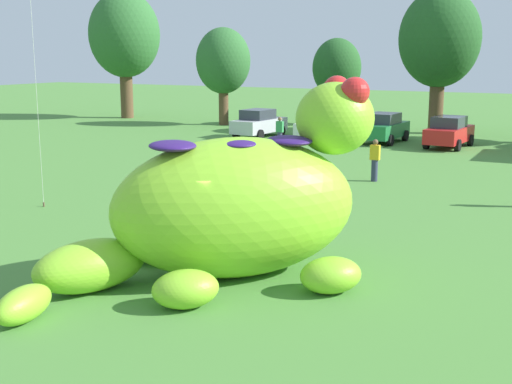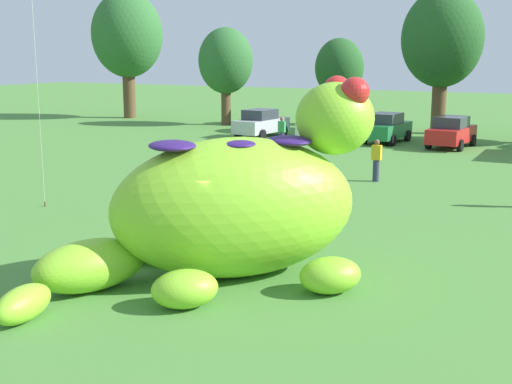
% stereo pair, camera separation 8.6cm
% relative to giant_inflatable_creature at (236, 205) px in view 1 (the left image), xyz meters
% --- Properties ---
extents(ground_plane, '(160.00, 160.00, 0.00)m').
position_rel_giant_inflatable_creature_xyz_m(ground_plane, '(-1.04, -0.32, -1.67)').
color(ground_plane, '#4C8438').
extents(giant_inflatable_creature, '(6.65, 8.37, 4.58)m').
position_rel_giant_inflatable_creature_xyz_m(giant_inflatable_creature, '(0.00, 0.00, 0.00)').
color(giant_inflatable_creature, '#8CD12D').
rests_on(giant_inflatable_creature, ground).
extents(car_silver, '(2.22, 4.23, 1.72)m').
position_rel_giant_inflatable_creature_xyz_m(car_silver, '(-11.70, 23.88, -0.81)').
color(car_silver, '#B7BABF').
rests_on(car_silver, ground).
extents(car_white, '(1.96, 4.11, 1.72)m').
position_rel_giant_inflatable_creature_xyz_m(car_white, '(-7.74, 24.14, -0.81)').
color(car_white, white).
rests_on(car_white, ground).
extents(car_green, '(2.14, 4.20, 1.72)m').
position_rel_giant_inflatable_creature_xyz_m(car_green, '(-4.06, 24.94, -0.81)').
color(car_green, '#1E7238').
rests_on(car_green, ground).
extents(car_red, '(2.18, 4.22, 1.72)m').
position_rel_giant_inflatable_creature_xyz_m(car_red, '(-0.26, 24.54, -0.81)').
color(car_red, red).
rests_on(car_red, ground).
extents(tree_far_left, '(5.58, 5.58, 9.90)m').
position_rel_giant_inflatable_creature_xyz_m(tree_far_left, '(-26.94, 30.35, 4.80)').
color(tree_far_left, brown).
rests_on(tree_far_left, ground).
extents(tree_left, '(3.90, 3.90, 6.92)m').
position_rel_giant_inflatable_creature_xyz_m(tree_left, '(-17.33, 29.24, 2.85)').
color(tree_left, brown).
rests_on(tree_left, ground).
extents(tree_mid_left, '(3.48, 3.48, 6.18)m').
position_rel_giant_inflatable_creature_xyz_m(tree_mid_left, '(-10.09, 32.93, 2.37)').
color(tree_mid_left, brown).
rests_on(tree_mid_left, ground).
extents(tree_centre_left, '(5.13, 5.13, 9.10)m').
position_rel_giant_inflatable_creature_xyz_m(tree_centre_left, '(-2.48, 30.97, 4.28)').
color(tree_centre_left, brown).
rests_on(tree_centre_left, ground).
extents(spectator_near_inflatable, '(0.38, 0.26, 1.71)m').
position_rel_giant_inflatable_creature_xyz_m(spectator_near_inflatable, '(-8.40, 19.96, -0.82)').
color(spectator_near_inflatable, '#2D334C').
rests_on(spectator_near_inflatable, ground).
extents(spectator_by_cars, '(0.38, 0.26, 1.71)m').
position_rel_giant_inflatable_creature_xyz_m(spectator_by_cars, '(-0.79, 12.94, -0.82)').
color(spectator_by_cars, '#2D334C').
rests_on(spectator_by_cars, ground).
extents(spectator_wandering, '(0.38, 0.26, 1.71)m').
position_rel_giant_inflatable_creature_xyz_m(spectator_wandering, '(-3.59, 10.46, -0.82)').
color(spectator_wandering, black).
rests_on(spectator_wandering, ground).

